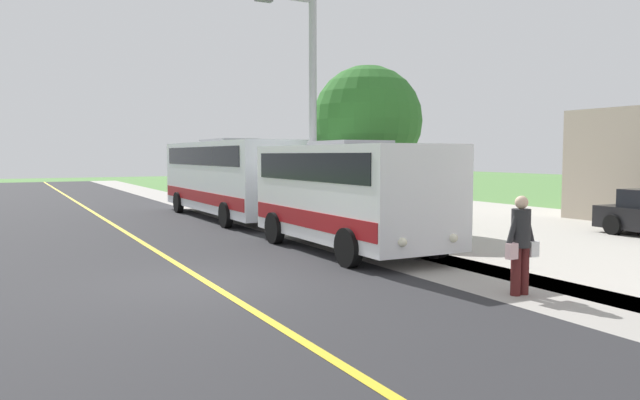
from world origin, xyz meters
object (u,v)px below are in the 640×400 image
(shuttle_bus_front, at_px, (349,191))
(street_light_pole, at_px, (309,104))
(pedestrian_with_bags, at_px, (521,242))
(tree_curbside, at_px, (367,121))
(transit_bus_rear, at_px, (228,175))

(shuttle_bus_front, height_order, street_light_pole, street_light_pole)
(pedestrian_with_bags, distance_m, tree_curbside, 10.21)
(shuttle_bus_front, relative_size, transit_bus_rear, 0.66)
(pedestrian_with_bags, xyz_separation_m, street_light_pole, (-0.19, -8.80, 3.09))
(transit_bus_rear, relative_size, pedestrian_with_bags, 5.70)
(pedestrian_with_bags, bearing_deg, street_light_pole, -91.25)
(transit_bus_rear, xyz_separation_m, tree_curbside, (-2.91, 5.76, 1.92))
(street_light_pole, bearing_deg, tree_curbside, -165.14)
(transit_bus_rear, height_order, tree_curbside, tree_curbside)
(pedestrian_with_bags, bearing_deg, shuttle_bus_front, -88.71)
(pedestrian_with_bags, height_order, street_light_pole, street_light_pole)
(tree_curbside, bearing_deg, pedestrian_with_bags, 73.95)
(street_light_pole, xyz_separation_m, tree_curbside, (-2.53, -0.67, -0.42))
(pedestrian_with_bags, distance_m, street_light_pole, 9.33)
(shuttle_bus_front, bearing_deg, street_light_pole, -96.17)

